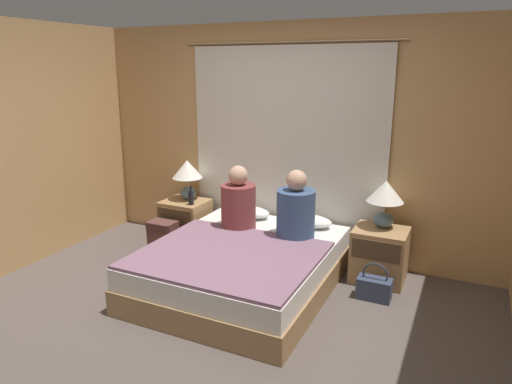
% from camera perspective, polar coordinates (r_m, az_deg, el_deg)
% --- Properties ---
extents(ground_plane, '(16.00, 16.00, 0.00)m').
position_cam_1_polar(ground_plane, '(3.93, -6.51, -15.98)').
color(ground_plane, '#564C47').
extents(wall_back, '(4.71, 0.06, 2.50)m').
position_cam_1_polar(wall_back, '(5.02, 3.92, 6.29)').
color(wall_back, tan).
rests_on(wall_back, ground_plane).
extents(curtain_panel, '(2.41, 0.02, 2.29)m').
position_cam_1_polar(curtain_panel, '(4.98, 3.62, 4.96)').
color(curtain_panel, silver).
rests_on(curtain_panel, ground_plane).
extents(bed, '(1.60, 1.93, 0.43)m').
position_cam_1_polar(bed, '(4.37, -1.66, -9.35)').
color(bed, '#99754C').
rests_on(bed, ground_plane).
extents(nightstand_left, '(0.51, 0.45, 0.53)m').
position_cam_1_polar(nightstand_left, '(5.47, -8.79, -3.73)').
color(nightstand_left, '#A87F51').
rests_on(nightstand_left, ground_plane).
extents(nightstand_right, '(0.51, 0.45, 0.53)m').
position_cam_1_polar(nightstand_right, '(4.66, 15.16, -7.59)').
color(nightstand_right, '#A87F51').
rests_on(nightstand_right, ground_plane).
extents(lamp_left, '(0.35, 0.35, 0.47)m').
position_cam_1_polar(lamp_left, '(5.38, -8.57, 2.34)').
color(lamp_left, slate).
rests_on(lamp_left, nightstand_left).
extents(lamp_right, '(0.35, 0.35, 0.47)m').
position_cam_1_polar(lamp_right, '(4.55, 15.85, -0.51)').
color(lamp_right, slate).
rests_on(lamp_right, nightstand_right).
extents(pillow_left, '(0.55, 0.29, 0.12)m').
position_cam_1_polar(pillow_left, '(5.07, -1.21, -2.47)').
color(pillow_left, white).
rests_on(pillow_left, bed).
extents(pillow_right, '(0.55, 0.29, 0.12)m').
position_cam_1_polar(pillow_right, '(4.81, 6.32, -3.57)').
color(pillow_right, white).
rests_on(pillow_right, bed).
extents(blanket_on_bed, '(1.54, 1.32, 0.03)m').
position_cam_1_polar(blanket_on_bed, '(4.06, -3.46, -7.85)').
color(blanket_on_bed, slate).
rests_on(blanket_on_bed, bed).
extents(person_left_in_bed, '(0.36, 0.36, 0.66)m').
position_cam_1_polar(person_left_in_bed, '(4.67, -2.22, -1.38)').
color(person_left_in_bed, brown).
rests_on(person_left_in_bed, bed).
extents(person_right_in_bed, '(0.37, 0.37, 0.68)m').
position_cam_1_polar(person_right_in_bed, '(4.42, 5.00, -2.33)').
color(person_right_in_bed, '#38517A').
rests_on(person_right_in_bed, bed).
extents(beer_bottle_on_left_stand, '(0.06, 0.06, 0.22)m').
position_cam_1_polar(beer_bottle_on_left_stand, '(5.22, -8.12, -0.67)').
color(beer_bottle_on_left_stand, black).
rests_on(beer_bottle_on_left_stand, nightstand_left).
extents(backpack_on_floor, '(0.31, 0.21, 0.39)m').
position_cam_1_polar(backpack_on_floor, '(5.21, -11.54, -5.40)').
color(backpack_on_floor, brown).
rests_on(backpack_on_floor, ground_plane).
extents(handbag_on_floor, '(0.30, 0.16, 0.35)m').
position_cam_1_polar(handbag_on_floor, '(4.35, 14.56, -11.49)').
color(handbag_on_floor, '#333D56').
rests_on(handbag_on_floor, ground_plane).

